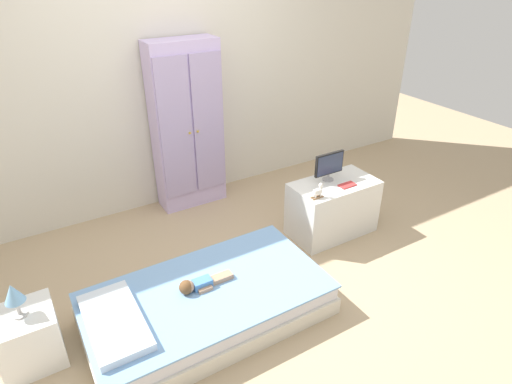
# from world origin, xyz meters

# --- Properties ---
(ground_plane) EXTENTS (10.00, 10.00, 0.02)m
(ground_plane) POSITION_xyz_m (0.00, 0.00, -0.01)
(ground_plane) COLOR tan
(back_wall) EXTENTS (6.40, 0.05, 2.70)m
(back_wall) POSITION_xyz_m (0.00, 1.57, 1.35)
(back_wall) COLOR silver
(back_wall) RESTS_ON ground_plane
(bed) EXTENTS (1.64, 0.90, 0.25)m
(bed) POSITION_xyz_m (-0.44, -0.19, 0.12)
(bed) COLOR silver
(bed) RESTS_ON ground_plane
(pillow) EXTENTS (0.32, 0.64, 0.05)m
(pillow) POSITION_xyz_m (-1.07, -0.19, 0.28)
(pillow) COLOR silver
(pillow) RESTS_ON bed
(doll) EXTENTS (0.39, 0.13, 0.10)m
(doll) POSITION_xyz_m (-0.50, -0.14, 0.29)
(doll) COLOR #4C84C6
(doll) RESTS_ON bed
(nightstand) EXTENTS (0.35, 0.35, 0.38)m
(nightstand) POSITION_xyz_m (-1.54, 0.05, 0.19)
(nightstand) COLOR white
(nightstand) RESTS_ON ground_plane
(table_lamp) EXTENTS (0.12, 0.12, 0.23)m
(table_lamp) POSITION_xyz_m (-1.54, 0.05, 0.54)
(table_lamp) COLOR #B7B2AD
(table_lamp) RESTS_ON nightstand
(wardrobe) EXTENTS (0.65, 0.31, 1.62)m
(wardrobe) POSITION_xyz_m (0.13, 1.39, 0.81)
(wardrobe) COLOR silver
(wardrobe) RESTS_ON ground_plane
(tv_stand) EXTENTS (0.76, 0.42, 0.51)m
(tv_stand) POSITION_xyz_m (0.99, 0.21, 0.25)
(tv_stand) COLOR silver
(tv_stand) RESTS_ON ground_plane
(tv_monitor) EXTENTS (0.29, 0.10, 0.26)m
(tv_monitor) POSITION_xyz_m (0.97, 0.28, 0.66)
(tv_monitor) COLOR #99999E
(tv_monitor) RESTS_ON tv_stand
(rocking_horse_toy) EXTENTS (0.11, 0.04, 0.13)m
(rocking_horse_toy) POSITION_xyz_m (0.70, 0.08, 0.57)
(rocking_horse_toy) COLOR #8E6642
(rocking_horse_toy) RESTS_ON tv_stand
(book_red) EXTENTS (0.15, 0.08, 0.01)m
(book_red) POSITION_xyz_m (1.05, 0.12, 0.51)
(book_red) COLOR #CC3838
(book_red) RESTS_ON tv_stand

